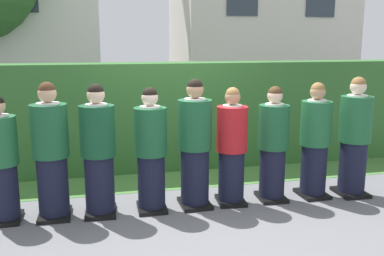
{
  "coord_description": "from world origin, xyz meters",
  "views": [
    {
      "loc": [
        -1.22,
        -5.26,
        2.13
      ],
      "look_at": [
        0.0,
        0.0,
        1.05
      ],
      "focal_mm": 40.4,
      "sensor_mm": 36.0,
      "label": 1
    }
  ],
  "objects_px": {
    "student_front_row_0": "(2,163)",
    "student_in_red_blazer": "(232,149)",
    "student_front_row_3": "(151,153)",
    "student_front_row_4": "(195,147)",
    "student_front_row_8": "(354,140)",
    "student_front_row_1": "(51,154)",
    "student_front_row_2": "(98,154)",
    "student_front_row_7": "(315,143)",
    "student_front_row_6": "(273,147)"
  },
  "relations": [
    {
      "from": "student_in_red_blazer",
      "to": "student_front_row_6",
      "type": "height_order",
      "value": "same"
    },
    {
      "from": "student_front_row_2",
      "to": "student_front_row_8",
      "type": "distance_m",
      "value": 3.48
    },
    {
      "from": "student_front_row_7",
      "to": "student_front_row_4",
      "type": "bearing_deg",
      "value": 179.43
    },
    {
      "from": "student_front_row_0",
      "to": "student_front_row_4",
      "type": "relative_size",
      "value": 0.91
    },
    {
      "from": "student_front_row_0",
      "to": "student_front_row_8",
      "type": "distance_m",
      "value": 4.61
    },
    {
      "from": "student_front_row_1",
      "to": "student_front_row_2",
      "type": "relative_size",
      "value": 1.02
    },
    {
      "from": "student_front_row_0",
      "to": "student_front_row_8",
      "type": "xyz_separation_m",
      "value": [
        4.6,
        -0.11,
        0.07
      ]
    },
    {
      "from": "student_front_row_3",
      "to": "student_in_red_blazer",
      "type": "distance_m",
      "value": 1.07
    },
    {
      "from": "student_front_row_3",
      "to": "student_front_row_7",
      "type": "distance_m",
      "value": 2.27
    },
    {
      "from": "student_front_row_1",
      "to": "student_front_row_6",
      "type": "distance_m",
      "value": 2.86
    },
    {
      "from": "student_front_row_3",
      "to": "student_front_row_6",
      "type": "relative_size",
      "value": 1.02
    },
    {
      "from": "student_front_row_0",
      "to": "student_front_row_3",
      "type": "relative_size",
      "value": 0.96
    },
    {
      "from": "student_front_row_1",
      "to": "student_front_row_8",
      "type": "distance_m",
      "value": 4.04
    },
    {
      "from": "student_front_row_1",
      "to": "student_in_red_blazer",
      "type": "relative_size",
      "value": 1.07
    },
    {
      "from": "student_front_row_0",
      "to": "student_front_row_6",
      "type": "distance_m",
      "value": 3.43
    },
    {
      "from": "student_front_row_0",
      "to": "student_front_row_1",
      "type": "height_order",
      "value": "student_front_row_1"
    },
    {
      "from": "student_front_row_2",
      "to": "student_front_row_7",
      "type": "relative_size",
      "value": 1.03
    },
    {
      "from": "student_front_row_3",
      "to": "student_front_row_4",
      "type": "height_order",
      "value": "student_front_row_4"
    },
    {
      "from": "student_front_row_4",
      "to": "student_front_row_6",
      "type": "distance_m",
      "value": 1.08
    },
    {
      "from": "student_in_red_blazer",
      "to": "student_front_row_6",
      "type": "bearing_deg",
      "value": -0.28
    },
    {
      "from": "student_front_row_0",
      "to": "student_front_row_7",
      "type": "height_order",
      "value": "student_front_row_7"
    },
    {
      "from": "student_front_row_8",
      "to": "student_front_row_2",
      "type": "bearing_deg",
      "value": 178.71
    },
    {
      "from": "student_front_row_0",
      "to": "student_in_red_blazer",
      "type": "height_order",
      "value": "student_in_red_blazer"
    },
    {
      "from": "student_front_row_1",
      "to": "student_front_row_7",
      "type": "relative_size",
      "value": 1.05
    },
    {
      "from": "student_front_row_2",
      "to": "student_front_row_8",
      "type": "relative_size",
      "value": 0.98
    },
    {
      "from": "student_front_row_0",
      "to": "student_front_row_3",
      "type": "distance_m",
      "value": 1.77
    },
    {
      "from": "student_in_red_blazer",
      "to": "student_front_row_2",
      "type": "bearing_deg",
      "value": 179.99
    },
    {
      "from": "student_front_row_7",
      "to": "student_front_row_0",
      "type": "bearing_deg",
      "value": 179.36
    },
    {
      "from": "student_front_row_2",
      "to": "student_in_red_blazer",
      "type": "bearing_deg",
      "value": -0.01
    },
    {
      "from": "student_front_row_0",
      "to": "student_front_row_4",
      "type": "bearing_deg",
      "value": -0.7
    },
    {
      "from": "student_front_row_0",
      "to": "student_front_row_3",
      "type": "xyz_separation_m",
      "value": [
        1.77,
        -0.04,
        0.03
      ]
    },
    {
      "from": "student_front_row_8",
      "to": "student_front_row_6",
      "type": "bearing_deg",
      "value": 176.35
    },
    {
      "from": "student_front_row_0",
      "to": "student_in_red_blazer",
      "type": "xyz_separation_m",
      "value": [
        2.84,
        -0.04,
        0.02
      ]
    },
    {
      "from": "student_front_row_2",
      "to": "student_front_row_4",
      "type": "relative_size",
      "value": 0.98
    },
    {
      "from": "student_front_row_4",
      "to": "student_front_row_8",
      "type": "relative_size",
      "value": 1.01
    },
    {
      "from": "student_front_row_2",
      "to": "student_in_red_blazer",
      "type": "relative_size",
      "value": 1.05
    },
    {
      "from": "student_front_row_0",
      "to": "student_front_row_1",
      "type": "xyz_separation_m",
      "value": [
        0.56,
        -0.01,
        0.07
      ]
    },
    {
      "from": "student_front_row_2",
      "to": "student_front_row_8",
      "type": "xyz_separation_m",
      "value": [
        3.48,
        -0.08,
        0.01
      ]
    },
    {
      "from": "student_front_row_0",
      "to": "student_in_red_blazer",
      "type": "relative_size",
      "value": 0.98
    },
    {
      "from": "student_front_row_0",
      "to": "student_front_row_7",
      "type": "relative_size",
      "value": 0.96
    },
    {
      "from": "student_front_row_1",
      "to": "student_front_row_0",
      "type": "bearing_deg",
      "value": 179.4
    },
    {
      "from": "student_front_row_3",
      "to": "student_front_row_8",
      "type": "bearing_deg",
      "value": -1.42
    },
    {
      "from": "student_front_row_1",
      "to": "student_front_row_2",
      "type": "xyz_separation_m",
      "value": [
        0.56,
        -0.03,
        -0.02
      ]
    },
    {
      "from": "student_front_row_2",
      "to": "student_front_row_6",
      "type": "xyz_separation_m",
      "value": [
        2.3,
        -0.0,
        -0.04
      ]
    },
    {
      "from": "student_front_row_0",
      "to": "student_front_row_4",
      "type": "distance_m",
      "value": 2.34
    },
    {
      "from": "student_front_row_4",
      "to": "student_front_row_7",
      "type": "xyz_separation_m",
      "value": [
        1.7,
        -0.02,
        -0.04
      ]
    },
    {
      "from": "student_front_row_4",
      "to": "student_front_row_1",
      "type": "bearing_deg",
      "value": 179.28
    },
    {
      "from": "student_front_row_3",
      "to": "student_front_row_7",
      "type": "xyz_separation_m",
      "value": [
        2.27,
        -0.0,
        0.01
      ]
    },
    {
      "from": "student_front_row_1",
      "to": "student_front_row_6",
      "type": "height_order",
      "value": "student_front_row_1"
    },
    {
      "from": "student_front_row_0",
      "to": "student_front_row_1",
      "type": "distance_m",
      "value": 0.57
    }
  ]
}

